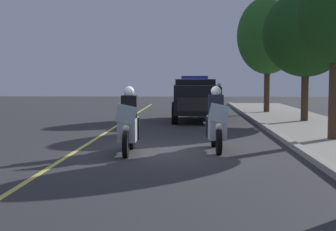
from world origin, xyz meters
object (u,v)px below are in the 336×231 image
(police_motorcycle_lead_right, at_px, (216,124))
(tree_far_back, at_px, (306,34))
(police_suv, at_px, (195,98))
(tree_behind_suv, at_px, (268,36))
(cyclist_background, at_px, (219,99))
(police_motorcycle_lead_left, at_px, (129,126))

(police_motorcycle_lead_right, xyz_separation_m, tree_far_back, (-8.34, 4.23, 3.15))
(police_suv, height_order, tree_behind_suv, tree_behind_suv)
(cyclist_background, xyz_separation_m, tree_behind_suv, (-1.10, 2.69, 3.42))
(police_motorcycle_lead_right, bearing_deg, cyclist_background, 176.56)
(cyclist_background, bearing_deg, police_motorcycle_lead_left, -12.74)
(cyclist_background, bearing_deg, tree_behind_suv, 112.31)
(tree_far_back, xyz_separation_m, tree_behind_suv, (-5.69, -0.76, 0.42))
(cyclist_background, xyz_separation_m, tree_far_back, (4.59, 3.45, 3.00))
(tree_behind_suv, bearing_deg, tree_far_back, 7.62)
(police_suv, relative_size, tree_behind_suv, 0.79)
(police_motorcycle_lead_left, bearing_deg, tree_behind_suv, 158.53)
(police_suv, bearing_deg, tree_behind_suv, 140.76)
(police_motorcycle_lead_right, relative_size, cyclist_background, 1.22)
(cyclist_background, height_order, tree_far_back, tree_far_back)
(tree_far_back, relative_size, tree_behind_suv, 0.89)
(cyclist_background, relative_size, tree_behind_suv, 0.28)
(police_motorcycle_lead_left, relative_size, tree_behind_suv, 0.34)
(police_motorcycle_lead_left, bearing_deg, tree_far_back, 143.86)
(tree_behind_suv, bearing_deg, cyclist_background, -67.69)
(police_motorcycle_lead_right, distance_m, police_suv, 9.15)
(tree_far_back, height_order, tree_behind_suv, tree_behind_suv)
(police_suv, distance_m, tree_behind_suv, 7.09)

